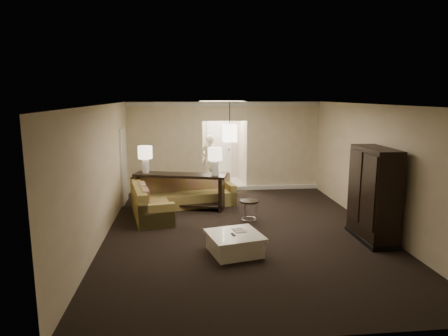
{
  "coord_description": "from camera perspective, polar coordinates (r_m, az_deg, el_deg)",
  "views": [
    {
      "loc": [
        -1.29,
        -8.41,
        3.0
      ],
      "look_at": [
        -0.31,
        1.2,
        1.23
      ],
      "focal_mm": 32.0,
      "sensor_mm": 36.0,
      "label": 1
    }
  ],
  "objects": [
    {
      "name": "sectional_sofa",
      "position": [
        10.59,
        -7.14,
        -4.29
      ],
      "size": [
        2.89,
        2.62,
        0.83
      ],
      "rotation": [
        0.0,
        0.0,
        0.2
      ],
      "color": "olive",
      "rests_on": "ground"
    },
    {
      "name": "console_table",
      "position": [
        10.69,
        -6.26,
        -2.85
      ],
      "size": [
        2.51,
        1.16,
        0.95
      ],
      "rotation": [
        0.0,
        0.0,
        -0.26
      ],
      "color": "black",
      "rests_on": "ground"
    },
    {
      "name": "armoire",
      "position": [
        8.82,
        20.54,
        -3.83
      ],
      "size": [
        0.58,
        1.36,
        1.95
      ],
      "color": "black",
      "rests_on": "ground"
    },
    {
      "name": "wall_right",
      "position": [
        9.57,
        20.91,
        0.08
      ],
      "size": [
        0.04,
        8.0,
        2.8
      ],
      "primitive_type": "cube",
      "color": "beige",
      "rests_on": "ground"
    },
    {
      "name": "ground",
      "position": [
        9.02,
        2.78,
        -9.05
      ],
      "size": [
        8.0,
        8.0,
        0.0
      ],
      "primitive_type": "plane",
      "color": "black",
      "rests_on": "ground"
    },
    {
      "name": "table_lamp_right",
      "position": [
        10.32,
        -1.28,
        1.62
      ],
      "size": [
        0.38,
        0.38,
        0.72
      ],
      "color": "white",
      "rests_on": "console_table"
    },
    {
      "name": "baseboard",
      "position": [
        12.77,
        0.14,
        -2.92
      ],
      "size": [
        6.0,
        0.1,
        0.12
      ],
      "primitive_type": "cube",
      "color": "silver",
      "rests_on": "ground"
    },
    {
      "name": "wall_front",
      "position": [
        4.86,
        10.05,
        -8.99
      ],
      "size": [
        6.0,
        0.04,
        2.8
      ],
      "primitive_type": "cube",
      "color": "beige",
      "rests_on": "ground"
    },
    {
      "name": "wall_back",
      "position": [
        12.58,
        0.12,
        3.08
      ],
      "size": [
        6.0,
        0.04,
        2.8
      ],
      "primitive_type": "cube",
      "color": "beige",
      "rests_on": "ground"
    },
    {
      "name": "coffee_table",
      "position": [
        7.79,
        1.53,
        -10.68
      ],
      "size": [
        1.17,
        1.17,
        0.41
      ],
      "rotation": [
        0.0,
        0.0,
        0.24
      ],
      "color": "white",
      "rests_on": "ground"
    },
    {
      "name": "crown_molding",
      "position": [
        12.43,
        0.14,
        9.14
      ],
      "size": [
        6.0,
        0.1,
        0.12
      ],
      "primitive_type": "cube",
      "color": "silver",
      "rests_on": "wall_back"
    },
    {
      "name": "table_lamp_left",
      "position": [
        10.81,
        -11.19,
        1.83
      ],
      "size": [
        0.38,
        0.38,
        0.72
      ],
      "color": "white",
      "rests_on": "console_table"
    },
    {
      "name": "pendant_light",
      "position": [
        11.23,
        0.81,
        5.04
      ],
      "size": [
        0.38,
        0.38,
        1.09
      ],
      "color": "black",
      "rests_on": "ceiling"
    },
    {
      "name": "side_door",
      "position": [
        11.5,
        -14.13,
        0.31
      ],
      "size": [
        0.05,
        0.9,
        2.1
      ],
      "primitive_type": "cube",
      "color": "silver",
      "rests_on": "ground"
    },
    {
      "name": "foyer",
      "position": [
        13.91,
        -0.46,
        3.37
      ],
      "size": [
        1.44,
        2.02,
        2.8
      ],
      "color": "beige",
      "rests_on": "ground"
    },
    {
      "name": "wall_left",
      "position": [
        8.73,
        -17.01,
        -0.64
      ],
      "size": [
        0.04,
        8.0,
        2.8
      ],
      "primitive_type": "cube",
      "color": "beige",
      "rests_on": "ground"
    },
    {
      "name": "person",
      "position": [
        13.51,
        -2.19,
        1.59
      ],
      "size": [
        0.79,
        0.67,
        1.87
      ],
      "primitive_type": "imported",
      "rotation": [
        0.0,
        0.0,
        3.52
      ],
      "color": "beige",
      "rests_on": "ground"
    },
    {
      "name": "drink_table",
      "position": [
        9.49,
        3.59,
        -5.56
      ],
      "size": [
        0.44,
        0.44,
        0.55
      ],
      "rotation": [
        0.0,
        0.0,
        -0.06
      ],
      "color": "black",
      "rests_on": "ground"
    },
    {
      "name": "ceiling",
      "position": [
        8.51,
        2.95,
        9.03
      ],
      "size": [
        6.0,
        8.0,
        0.02
      ],
      "primitive_type": "cube",
      "color": "silver",
      "rests_on": "wall_back"
    }
  ]
}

